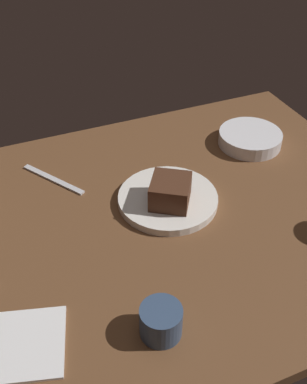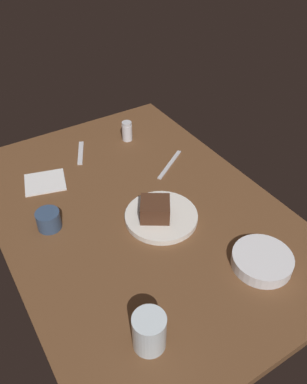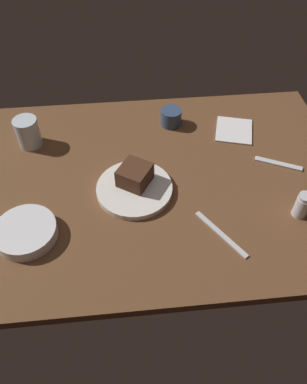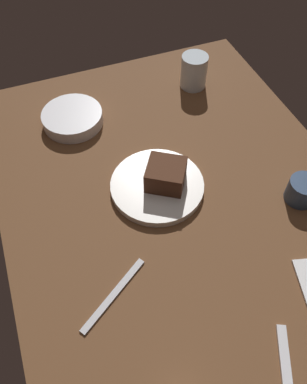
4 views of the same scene
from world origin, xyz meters
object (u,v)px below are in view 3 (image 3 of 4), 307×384
at_px(dessert_spoon, 278,164).
at_px(folded_napkin, 234,130).
at_px(chocolate_cake_slice, 135,175).
at_px(butter_knife, 221,234).
at_px(salt_shaker, 302,205).
at_px(dessert_plate, 134,189).
at_px(water_glass, 28,132).
at_px(coffee_cup, 171,117).
at_px(side_bowl, 26,232).

distance_m(dessert_spoon, folded_napkin, 0.21).
xyz_separation_m(chocolate_cake_slice, butter_knife, (-0.22, 0.20, -0.05)).
relative_size(chocolate_cake_slice, salt_shaker, 1.13).
height_order(dessert_plate, chocolate_cake_slice, chocolate_cake_slice).
bearing_deg(dessert_spoon, water_glass, 13.18).
bearing_deg(dessert_plate, folded_napkin, -146.01).
bearing_deg(water_glass, chocolate_cake_slice, 146.02).
relative_size(water_glass, dessert_spoon, 0.67).
height_order(water_glass, coffee_cup, water_glass).
bearing_deg(water_glass, folded_napkin, 179.90).
distance_m(dessert_plate, water_glass, 0.42).
bearing_deg(dessert_plate, coffee_cup, -115.98).
relative_size(side_bowl, butter_knife, 0.88).
bearing_deg(chocolate_cake_slice, folded_napkin, -147.97).
height_order(water_glass, butter_knife, water_glass).
xyz_separation_m(salt_shaker, water_glass, (0.79, -0.38, 0.01)).
relative_size(dessert_plate, coffee_cup, 3.12).
xyz_separation_m(dessert_plate, salt_shaker, (-0.46, 0.13, 0.03)).
height_order(coffee_cup, butter_knife, coffee_cup).
distance_m(dessert_plate, coffee_cup, 0.34).
relative_size(side_bowl, folded_napkin, 1.22).
bearing_deg(butter_knife, dessert_spoon, 102.80).
relative_size(salt_shaker, side_bowl, 0.47).
bearing_deg(butter_knife, dessert_plate, -162.19).
height_order(salt_shaker, dessert_spoon, salt_shaker).
bearing_deg(coffee_cup, chocolate_cake_slice, 63.06).
relative_size(chocolate_cake_slice, coffee_cup, 1.22).
bearing_deg(butter_knife, coffee_cup, 155.50).
bearing_deg(salt_shaker, butter_knife, 11.59).
bearing_deg(folded_napkin, salt_shaker, 103.88).
height_order(side_bowl, coffee_cup, coffee_cup).
bearing_deg(chocolate_cake_slice, water_glass, -33.98).
distance_m(dessert_plate, side_bowl, 0.33).
bearing_deg(salt_shaker, dessert_plate, -16.24).
xyz_separation_m(dessert_plate, coffee_cup, (-0.15, -0.31, 0.02)).
bearing_deg(dessert_spoon, folded_napkin, -34.73).
bearing_deg(folded_napkin, chocolate_cake_slice, 32.03).
relative_size(dessert_plate, folded_napkin, 1.67).
relative_size(salt_shaker, water_glass, 0.79).
height_order(water_glass, side_bowl, water_glass).
bearing_deg(chocolate_cake_slice, butter_knife, 137.39).
height_order(side_bowl, butter_knife, side_bowl).
bearing_deg(salt_shaker, coffee_cup, -55.01).
relative_size(water_glass, coffee_cup, 1.37).
distance_m(chocolate_cake_slice, coffee_cup, 0.32).
bearing_deg(salt_shaker, water_glass, -25.69).
distance_m(side_bowl, folded_napkin, 0.77).
bearing_deg(side_bowl, dessert_spoon, -165.19).
bearing_deg(chocolate_cake_slice, dessert_plate, 79.18).
bearing_deg(water_glass, side_bowl, 94.93).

